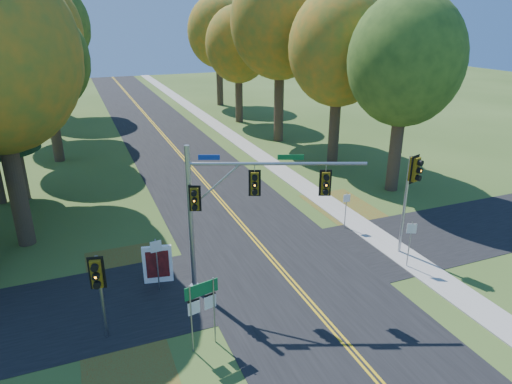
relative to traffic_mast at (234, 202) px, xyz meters
name	(u,v)px	position (x,y,z in m)	size (l,w,h in m)	color
ground	(299,291)	(2.57, -1.02, -4.19)	(160.00, 160.00, 0.00)	#374F1C
road_main	(299,290)	(2.57, -1.02, -4.18)	(8.00, 160.00, 0.02)	black
road_cross	(280,268)	(2.57, 0.98, -4.18)	(60.00, 6.00, 0.02)	black
centerline_left	(297,291)	(2.47, -1.02, -4.16)	(0.10, 160.00, 0.01)	gold
centerline_right	(301,290)	(2.67, -1.02, -4.16)	(0.10, 160.00, 0.01)	gold
sidewalk_east	(414,263)	(8.77, -1.02, -4.16)	(1.60, 160.00, 0.06)	#9E998E
leaf_patch_w_near	(133,275)	(-3.93, 2.98, -4.18)	(4.00, 6.00, 0.00)	brown
leaf_patch_e	(355,215)	(9.37, 4.98, -4.18)	(3.50, 8.00, 0.00)	brown
tree_e_a	(406,61)	(14.14, 7.76, 4.34)	(7.20, 7.20, 12.73)	#38281C
tree_e_b	(339,48)	(13.54, 14.56, 4.71)	(7.60, 7.60, 13.33)	#38281C
tree_w_c	(45,61)	(-6.97, 23.45, 3.75)	(6.80, 6.80, 11.91)	#38281C
tree_e_c	(281,22)	(12.45, 22.67, 6.47)	(8.80, 8.80, 15.79)	#38281C
tree_w_d	(37,32)	(-7.55, 32.17, 5.59)	(8.20, 8.20, 14.56)	#38281C
tree_e_d	(239,45)	(11.83, 31.86, 4.05)	(7.00, 7.00, 12.32)	#38281C
tree_w_e	(52,26)	(-6.35, 43.07, 5.88)	(8.40, 8.40, 14.97)	#38281C
tree_e_e	(219,32)	(13.04, 42.56, 5.00)	(7.80, 7.80, 13.74)	#38281C
traffic_mast	(234,202)	(0.00, 0.00, 0.00)	(6.72, 2.85, 6.52)	#93969B
east_signal_pole	(412,180)	(8.89, -0.01, -0.29)	(0.58, 0.69, 5.15)	#999CA2
ped_signal_pole	(98,279)	(-5.48, -1.23, -1.60)	(0.54, 0.64, 3.48)	gray
route_sign_cluster	(202,301)	(-2.23, -2.91, -2.28)	(1.24, 0.29, 2.71)	gray
info_kiosk	(158,264)	(-2.93, 1.98, -3.30)	(1.30, 0.42, 1.78)	white
reg_sign_e_north	(346,204)	(7.79, 3.64, -2.76)	(0.40, 0.08, 2.09)	gray
reg_sign_e_south	(411,237)	(8.22, -1.13, -2.59)	(0.42, 0.21, 2.34)	gray
reg_sign_w	(157,256)	(-3.05, 1.27, -2.48)	(0.48, 0.09, 2.49)	gray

